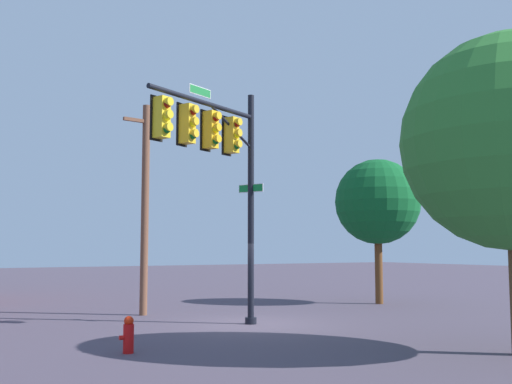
{
  "coord_description": "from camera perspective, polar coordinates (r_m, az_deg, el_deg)",
  "views": [
    {
      "loc": [
        9.46,
        16.49,
        2.36
      ],
      "look_at": [
        -0.36,
        -0.29,
        4.18
      ],
      "focal_mm": 42.09,
      "sensor_mm": 36.0,
      "label": 1
    }
  ],
  "objects": [
    {
      "name": "tree_near",
      "position": [
        26.37,
        11.47,
        -0.94
      ],
      "size": [
        3.67,
        3.67,
        6.19
      ],
      "color": "brown",
      "rests_on": "ground_plane"
    },
    {
      "name": "fire_hydrant",
      "position": [
        14.2,
        -12.03,
        -13.13
      ],
      "size": [
        0.33,
        0.24,
        0.83
      ],
      "color": "red",
      "rests_on": "ground_plane"
    },
    {
      "name": "utility_pole",
      "position": [
        21.88,
        -10.5,
        -1.2
      ],
      "size": [
        1.8,
        0.36,
        7.54
      ],
      "color": "brown",
      "rests_on": "ground_plane"
    },
    {
      "name": "ground_plane",
      "position": [
        19.15,
        -0.5,
        -12.43
      ],
      "size": [
        120.0,
        120.0,
        0.0
      ],
      "primitive_type": "plane",
      "color": "#473E4C"
    },
    {
      "name": "signal_pole_assembly",
      "position": [
        17.74,
        -3.89,
        4.02
      ],
      "size": [
        4.43,
        2.51,
        7.28
      ],
      "color": "black",
      "rests_on": "ground_plane"
    },
    {
      "name": "tree_mid",
      "position": [
        14.98,
        23.12,
        4.43
      ],
      "size": [
        5.02,
        5.02,
        7.32
      ],
      "color": "brown",
      "rests_on": "ground_plane"
    }
  ]
}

